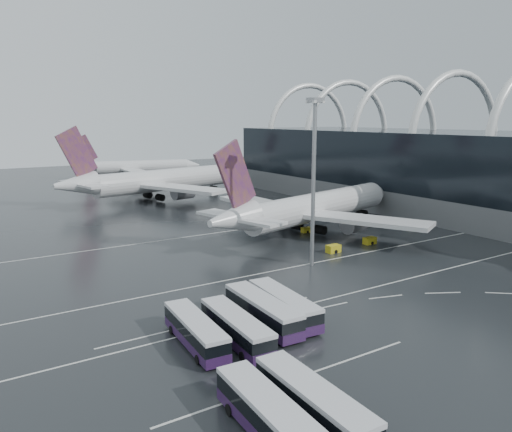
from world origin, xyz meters
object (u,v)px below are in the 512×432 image
airliner_gate_c (136,167)px  bus_row_near_b (236,327)px  bus_row_far_a (270,417)px  gse_cart_belly_a (370,241)px  airliner_main (312,209)px  bus_row_far_b (313,403)px  bus_row_near_c (262,310)px  gse_cart_belly_b (350,224)px  gse_cart_belly_d (413,226)px  bus_row_near_d (284,305)px  gse_cart_belly_e (306,230)px  floodlight_mast (314,162)px  bus_row_near_a (195,331)px  gse_cart_belly_c (333,249)px  airliner_gate_b (157,181)px

airliner_gate_c → bus_row_near_b: (-40.75, -146.76, -2.66)m
bus_row_far_a → gse_cart_belly_a: (48.75, 38.01, -1.06)m
airliner_gate_c → gse_cart_belly_a: bearing=-74.1°
airliner_main → bus_row_far_b: airliner_main is taller
bus_row_near_c → gse_cart_belly_b: 56.24m
gse_cart_belly_d → bus_row_near_c: bearing=-155.9°
bus_row_near_d → bus_row_far_a: 22.75m
bus_row_near_c → gse_cart_belly_e: bus_row_near_c is taller
airliner_gate_c → gse_cart_belly_a: 124.17m
gse_cart_belly_b → airliner_main: bearing=175.6°
bus_row_near_d → floodlight_mast: (16.66, 15.33, 14.96)m
floodlight_mast → bus_row_near_a: bearing=-150.6°
gse_cart_belly_b → gse_cart_belly_c: (-17.21, -13.94, 0.06)m
airliner_gate_c → gse_cart_belly_a: size_ratio=19.89×
bus_row_near_b → bus_row_far_b: bearing=175.7°
airliner_main → gse_cart_belly_a: (2.93, -13.86, -4.34)m
bus_row_near_b → gse_cart_belly_b: size_ratio=5.52×
airliner_gate_b → bus_row_near_a: airliner_gate_b is taller
bus_row_near_c → bus_row_far_a: bearing=150.8°
gse_cart_belly_d → airliner_main: bearing=153.9°
airliner_main → bus_row_far_a: (-45.82, -51.87, -3.28)m
bus_row_near_a → bus_row_near_d: 12.03m
airliner_gate_b → airliner_gate_c: bearing=65.8°
airliner_gate_c → bus_row_near_c: bearing=-88.9°
gse_cart_belly_e → bus_row_near_b: bearing=-136.3°
bus_row_far_a → airliner_main: bearing=-38.2°
bus_row_near_c → gse_cart_belly_e: bearing=-41.7°
gse_cart_belly_e → floodlight_mast: bearing=-126.1°
airliner_gate_c → bus_row_near_d: bearing=-87.7°
bus_row_near_d → bus_row_far_b: size_ratio=1.01×
bus_row_near_b → gse_cart_belly_b: bearing=-50.7°
airliner_gate_b → bus_row_near_d: 93.08m
bus_row_near_b → airliner_main: bearing=-43.7°
bus_row_near_d → gse_cart_belly_d: (51.63, 24.29, -1.07)m
bus_row_near_d → gse_cart_belly_b: (42.00, 33.24, -1.10)m
bus_row_near_b → bus_row_near_d: bearing=-69.1°
bus_row_near_b → gse_cart_belly_b: bus_row_near_b is taller
airliner_main → floodlight_mast: 26.69m
airliner_gate_b → bus_row_near_a: bearing=-120.3°
airliner_gate_c → gse_cart_belly_c: 125.28m
bus_row_near_a → bus_row_near_d: size_ratio=0.96×
bus_row_far_b → gse_cart_belly_d: (61.85, 42.36, -1.07)m
gse_cart_belly_e → bus_row_far_a: bearing=-130.6°
bus_row_near_b → bus_row_far_b: (-2.20, -15.60, 0.03)m
bus_row_near_b → gse_cart_belly_e: bus_row_near_b is taller
airliner_gate_c → gse_cart_belly_d: bearing=-66.0°
bus_row_far_b → bus_row_near_c: bearing=-19.8°
airliner_gate_b → bus_row_near_a: size_ratio=4.98×
gse_cart_belly_d → bus_row_near_d: bearing=-154.8°
airliner_gate_c → gse_cart_belly_e: 110.03m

